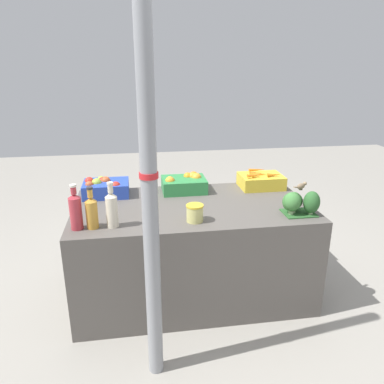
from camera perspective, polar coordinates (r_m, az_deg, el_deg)
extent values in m
plane|color=gray|center=(3.14, 0.00, -14.74)|extent=(10.00, 10.00, 0.00)
cube|color=#56514C|center=(2.94, 0.00, -8.72)|extent=(1.74, 0.95, 0.74)
cylinder|color=gray|center=(1.91, -6.48, -0.61)|extent=(0.09, 0.09, 2.22)
cylinder|color=red|center=(1.87, -6.61, 2.58)|extent=(0.10, 0.10, 0.03)
cube|color=#2847B7|center=(3.05, -12.93, 0.52)|extent=(0.35, 0.27, 0.11)
sphere|color=red|center=(3.09, -15.38, 1.55)|extent=(0.07, 0.07, 0.07)
sphere|color=red|center=(3.11, -13.48, 1.62)|extent=(0.07, 0.07, 0.07)
sphere|color=#9EBC42|center=(3.03, -14.34, 1.32)|extent=(0.08, 0.08, 0.08)
sphere|color=#9EBC42|center=(3.13, -13.66, 1.77)|extent=(0.07, 0.07, 0.07)
sphere|color=#BC562D|center=(3.07, -13.00, 1.65)|extent=(0.07, 0.07, 0.07)
sphere|color=red|center=(2.96, -11.55, 0.83)|extent=(0.08, 0.08, 0.08)
sphere|color=#BC562D|center=(3.00, -15.38, 1.04)|extent=(0.06, 0.06, 0.06)
cube|color=#2D8442|center=(3.07, -1.24, 1.10)|extent=(0.35, 0.27, 0.11)
sphere|color=orange|center=(3.09, 0.67, 2.17)|extent=(0.08, 0.08, 0.08)
sphere|color=orange|center=(3.00, -3.39, 1.69)|extent=(0.07, 0.07, 0.07)
sphere|color=orange|center=(3.13, 0.25, 2.46)|extent=(0.08, 0.08, 0.08)
sphere|color=orange|center=(3.02, -3.25, 1.60)|extent=(0.07, 0.07, 0.07)
sphere|color=orange|center=(3.11, 0.08, 2.39)|extent=(0.07, 0.07, 0.07)
sphere|color=orange|center=(3.11, -0.65, 2.37)|extent=(0.07, 0.07, 0.07)
cube|color=gold|center=(3.22, 10.46, 1.64)|extent=(0.35, 0.27, 0.11)
cone|color=orange|center=(3.22, 9.81, 2.80)|extent=(0.12, 0.04, 0.02)
cone|color=orange|center=(3.10, 9.65, 2.52)|extent=(0.14, 0.04, 0.03)
cone|color=orange|center=(3.16, 12.45, 2.57)|extent=(0.12, 0.03, 0.03)
cone|color=orange|center=(3.15, 10.10, 2.64)|extent=(0.13, 0.07, 0.02)
cone|color=orange|center=(3.27, 9.91, 3.36)|extent=(0.15, 0.03, 0.03)
cone|color=orange|center=(3.20, 10.26, 2.71)|extent=(0.15, 0.06, 0.02)
cube|color=#2D602D|center=(2.73, 15.95, -3.10)|extent=(0.22, 0.18, 0.01)
ellipsoid|color=#387033|center=(2.67, 14.89, -1.48)|extent=(0.12, 0.12, 0.13)
cylinder|color=#B2C693|center=(2.69, 14.76, -2.95)|extent=(0.03, 0.03, 0.02)
ellipsoid|color=#387033|center=(2.69, 15.28, -1.30)|extent=(0.10, 0.10, 0.13)
cylinder|color=#B2C693|center=(2.71, 15.14, -2.81)|extent=(0.03, 0.03, 0.02)
ellipsoid|color=#427F3D|center=(2.73, 15.31, -1.30)|extent=(0.12, 0.12, 0.12)
cylinder|color=#B2C693|center=(2.75, 15.20, -2.51)|extent=(0.03, 0.03, 0.02)
ellipsoid|color=#2D602D|center=(2.70, 17.76, -1.49)|extent=(0.11, 0.11, 0.16)
cylinder|color=#B2C693|center=(2.73, 17.61, -2.96)|extent=(0.03, 0.03, 0.02)
ellipsoid|color=#427F3D|center=(2.66, 15.03, -1.41)|extent=(0.12, 0.12, 0.13)
cylinder|color=#B2C693|center=(2.69, 14.88, -3.02)|extent=(0.03, 0.03, 0.02)
cylinder|color=#B2333D|center=(2.46, -17.27, -3.15)|extent=(0.08, 0.08, 0.21)
cone|color=#B2333D|center=(2.42, -17.54, -0.58)|extent=(0.08, 0.08, 0.02)
cylinder|color=#B2333D|center=(2.41, -17.63, 0.23)|extent=(0.04, 0.04, 0.05)
cylinder|color=silver|center=(2.40, -17.70, 0.94)|extent=(0.04, 0.04, 0.01)
cylinder|color=gold|center=(2.46, -15.00, -3.37)|extent=(0.08, 0.08, 0.18)
cone|color=gold|center=(2.42, -15.21, -1.11)|extent=(0.08, 0.08, 0.03)
cylinder|color=gold|center=(2.41, -15.29, -0.19)|extent=(0.03, 0.03, 0.05)
cylinder|color=#2D2D33|center=(2.40, -15.36, 0.58)|extent=(0.04, 0.04, 0.01)
cylinder|color=beige|center=(2.44, -12.09, -2.98)|extent=(0.08, 0.08, 0.20)
cone|color=beige|center=(2.40, -12.28, -0.43)|extent=(0.08, 0.08, 0.03)
cylinder|color=beige|center=(2.39, -12.35, 0.50)|extent=(0.03, 0.03, 0.05)
cylinder|color=silver|center=(2.38, -12.41, 1.29)|extent=(0.04, 0.04, 0.01)
cylinder|color=#D1CC75|center=(2.49, 0.43, -3.36)|extent=(0.11, 0.11, 0.10)
cylinder|color=gold|center=(2.46, 0.44, -2.10)|extent=(0.12, 0.12, 0.01)
cube|color=#4C3D2D|center=(2.68, 16.22, 0.38)|extent=(0.02, 0.02, 0.01)
ellipsoid|color=#7A664C|center=(2.68, 16.27, 0.84)|extent=(0.08, 0.07, 0.04)
sphere|color=#897556|center=(2.71, 16.83, 1.25)|extent=(0.03, 0.03, 0.03)
cone|color=#4C3D28|center=(2.71, 16.98, 1.30)|extent=(0.02, 0.01, 0.01)
cube|color=#7A664C|center=(2.63, 15.57, 0.71)|extent=(0.04, 0.03, 0.01)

